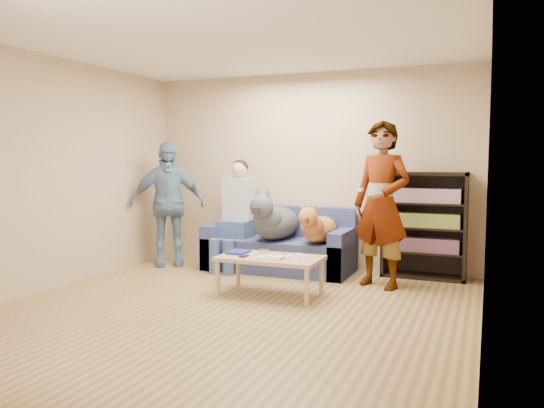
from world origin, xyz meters
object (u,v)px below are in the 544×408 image
at_px(person_standing_left, 167,204).
at_px(dog_gray, 274,221).
at_px(person_seated, 236,211).
at_px(dog_tan, 317,228).
at_px(coffee_table, 270,261).
at_px(person_standing_right, 381,205).
at_px(notebook_blue, 238,252).
at_px(camera_silver, 264,252).
at_px(sofa, 280,248).
at_px(bookshelf, 424,223).

xyz_separation_m(person_standing_left, dog_gray, (1.54, 0.09, -0.18)).
relative_size(person_seated, dog_gray, 1.15).
height_order(dog_tan, coffee_table, dog_tan).
distance_m(person_standing_right, notebook_blue, 1.70).
xyz_separation_m(camera_silver, person_seated, (-0.84, 1.01, 0.33)).
height_order(person_standing_right, coffee_table, person_standing_right).
distance_m(person_standing_right, sofa, 1.61).
height_order(person_standing_left, notebook_blue, person_standing_left).
height_order(notebook_blue, dog_gray, dog_gray).
height_order(person_standing_left, person_seated, person_standing_left).
xyz_separation_m(person_standing_left, person_seated, (0.96, 0.17, -0.07)).
xyz_separation_m(person_seated, dog_gray, (0.58, -0.08, -0.10)).
xyz_separation_m(person_standing_right, coffee_table, (-1.03, -0.82, -0.57)).
distance_m(person_standing_right, dog_tan, 0.91).
xyz_separation_m(person_standing_right, sofa, (-1.40, 0.44, -0.66)).
bearing_deg(camera_silver, dog_tan, 70.20).
distance_m(person_standing_right, bookshelf, 0.83).
relative_size(notebook_blue, sofa, 0.14).
bearing_deg(person_standing_right, sofa, -176.94).
height_order(person_standing_right, dog_tan, person_standing_right).
distance_m(person_standing_left, dog_tan, 2.14).
bearing_deg(person_seated, dog_gray, -7.90).
relative_size(camera_silver, coffee_table, 0.10).
bearing_deg(camera_silver, person_standing_right, 31.38).
height_order(person_standing_right, bookshelf, person_standing_right).
relative_size(person_seated, coffee_table, 1.34).
bearing_deg(coffee_table, person_standing_right, 38.60).
relative_size(camera_silver, sofa, 0.06).
distance_m(notebook_blue, camera_silver, 0.29).
height_order(person_seated, coffee_table, person_seated).
relative_size(sofa, person_seated, 1.29).
relative_size(person_standing_left, dog_gray, 1.32).
distance_m(sofa, dog_gray, 0.44).
bearing_deg(sofa, person_seated, -167.75).
bearing_deg(dog_gray, person_standing_left, -176.59).
distance_m(dog_gray, dog_tan, 0.59).
relative_size(sofa, coffee_table, 1.73).
height_order(person_standing_right, dog_gray, person_standing_right).
distance_m(camera_silver, sofa, 1.18).
relative_size(person_standing_right, dog_gray, 1.47).
height_order(dog_gray, bookshelf, bookshelf).
distance_m(person_standing_left, person_seated, 0.98).
height_order(notebook_blue, person_seated, person_seated).
distance_m(person_standing_left, notebook_blue, 1.82).
bearing_deg(person_seated, sofa, 12.25).
height_order(person_standing_left, bookshelf, person_standing_left).
bearing_deg(person_standing_left, person_seated, -25.95).
bearing_deg(person_standing_right, dog_gray, -168.92).
relative_size(camera_silver, person_seated, 0.07).
bearing_deg(dog_gray, sofa, 88.66).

